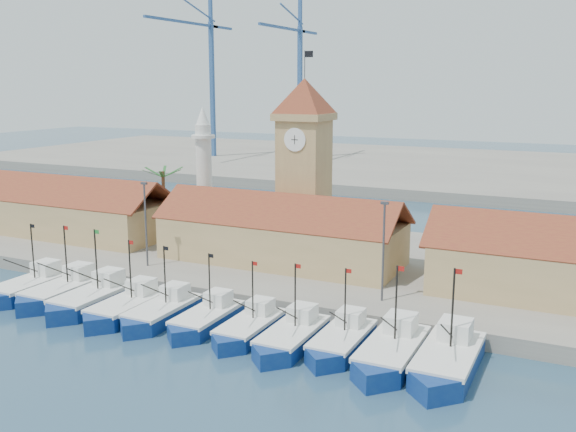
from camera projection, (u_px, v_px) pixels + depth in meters
The scene contains 22 objects.
ground at pixel (175, 337), 53.14m from camera, with size 400.00×400.00×0.00m, color navy.
quay at pixel (297, 258), 74.17m from camera, with size 140.00×32.00×1.50m, color gray.
terminal at pixel (451, 169), 150.04m from camera, with size 240.00×80.00×2.00m, color gray.
boat_0 at pixel (28, 288), 63.21m from camera, with size 3.63×9.95×7.53m.
boat_1 at pixel (61, 293), 61.80m from camera, with size 3.70×10.14×7.67m.
boat_2 at pixel (91, 300), 59.68m from camera, with size 3.77×10.31×7.80m.
boat_3 at pixel (126, 309), 57.47m from camera, with size 3.54×9.69×7.34m.
boat_4 at pixel (160, 314), 56.39m from camera, with size 3.41×9.33×7.06m.
boat_5 at pixel (205, 320), 54.88m from camera, with size 3.28×8.98×6.80m.
boat_6 at pixel (248, 329), 52.89m from camera, with size 3.22×8.83×6.68m.
boat_7 at pixel (291, 339), 50.84m from camera, with size 3.42×9.36×7.09m.
boat_8 at pixel (341, 343), 50.07m from camera, with size 3.34×9.14×6.92m.
boat_9 at pixel (391, 354), 47.78m from camera, with size 3.78×10.36×7.84m.
boat_10 at pixel (447, 363), 46.18m from camera, with size 3.92×10.73×8.12m.
hall_left at pixel (61, 213), 83.56m from camera, with size 31.20×10.13×7.61m.
hall_center at pixel (281, 239), 69.99m from camera, with size 27.04×10.13×7.61m.
clock_tower at pixel (304, 160), 73.67m from camera, with size 5.80×5.80×22.70m.
minaret at pixel (204, 170), 82.25m from camera, with size 3.00×3.00×16.30m.
palm_tree at pixel (164, 196), 83.31m from camera, with size 5.60×5.03×8.39m.
lamp_posts at pixel (249, 232), 62.21m from camera, with size 80.70×0.25×9.03m.
crane_blue_far at pixel (207, 66), 161.83m from camera, with size 1.00×36.67×40.86m.
crane_blue_near at pixel (298, 71), 158.72m from camera, with size 1.00×31.30×39.37m.
Camera 1 is at (30.12, -41.02, 20.56)m, focal length 40.00 mm.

